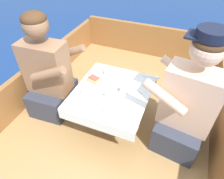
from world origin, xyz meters
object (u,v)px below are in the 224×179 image
person_starboard (187,106)px  coffee_cup_port (85,91)px  coffee_cup_starboard (108,72)px  tin_can (101,90)px  coffee_cup_center (124,90)px  sandwich (94,79)px  person_port (49,76)px

person_starboard → coffee_cup_port: bearing=16.1°
coffee_cup_starboard → tin_can: 0.26m
coffee_cup_starboard → coffee_cup_center: coffee_cup_center is taller
coffee_cup_port → coffee_cup_starboard: (0.08, 0.32, 0.00)m
coffee_cup_port → tin_can: bearing=29.4°
sandwich → coffee_cup_starboard: 0.17m
sandwich → tin_can: size_ratio=1.84×
coffee_cup_starboard → coffee_cup_port: bearing=-103.3°
coffee_cup_port → coffee_cup_starboard: coffee_cup_starboard is taller
sandwich → tin_can: sandwich is taller
sandwich → person_port: bearing=-166.1°
coffee_cup_center → tin_can: (-0.18, -0.06, -0.01)m
person_starboard → tin_can: person_starboard is taller
person_starboard → sandwich: bearing=4.5°
person_port → person_starboard: (1.25, 0.05, 0.02)m
coffee_cup_center → tin_can: size_ratio=1.33×
sandwich → coffee_cup_starboard: (0.08, 0.16, -0.00)m
person_port → sandwich: size_ratio=8.19×
person_port → coffee_cup_port: size_ratio=10.60×
person_starboard → coffee_cup_starboard: person_starboard is taller
coffee_cup_starboard → tin_can: size_ratio=1.61×
person_port → coffee_cup_center: bearing=1.6°
coffee_cup_center → tin_can: coffee_cup_center is taller
person_starboard → coffee_cup_port: (-0.83, -0.11, -0.02)m
person_port → person_starboard: 1.25m
coffee_cup_port → tin_can: tin_can is taller
coffee_cup_center → tin_can: bearing=-161.7°
person_starboard → coffee_cup_center: (-0.52, 0.02, -0.01)m
person_port → person_starboard: size_ratio=0.95×
coffee_cup_starboard → person_starboard: bearing=-15.9°
person_port → coffee_cup_center: (0.72, 0.06, 0.01)m
person_port → sandwich: 0.43m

